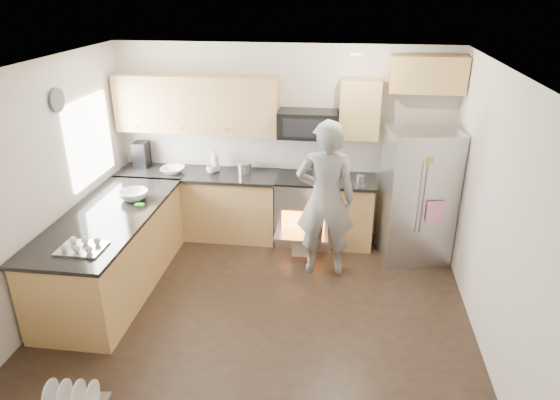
# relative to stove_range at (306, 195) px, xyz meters

# --- Properties ---
(ground) EXTENTS (4.50, 4.50, 0.00)m
(ground) POSITION_rel_stove_range_xyz_m (-0.35, -1.69, -0.68)
(ground) COLOR black
(ground) RESTS_ON ground
(room_shell) EXTENTS (4.54, 4.04, 2.62)m
(room_shell) POSITION_rel_stove_range_xyz_m (-0.39, -1.68, 1.00)
(room_shell) COLOR beige
(room_shell) RESTS_ON ground
(back_cabinet_run) EXTENTS (4.45, 0.64, 2.50)m
(back_cabinet_run) POSITION_rel_stove_range_xyz_m (-0.94, 0.05, 0.29)
(back_cabinet_run) COLOR #B48C48
(back_cabinet_run) RESTS_ON ground
(peninsula) EXTENTS (0.96, 2.36, 1.03)m
(peninsula) POSITION_rel_stove_range_xyz_m (-2.10, -1.44, -0.21)
(peninsula) COLOR #B48C48
(peninsula) RESTS_ON ground
(stove_range) EXTENTS (0.76, 0.97, 1.79)m
(stove_range) POSITION_rel_stove_range_xyz_m (0.00, 0.00, 0.00)
(stove_range) COLOR #B7B7BC
(stove_range) RESTS_ON ground
(refrigerator) EXTENTS (0.93, 0.78, 1.69)m
(refrigerator) POSITION_rel_stove_range_xyz_m (1.42, -0.24, 0.17)
(refrigerator) COLOR #B7B7BC
(refrigerator) RESTS_ON ground
(person) EXTENTS (0.72, 0.49, 1.92)m
(person) POSITION_rel_stove_range_xyz_m (0.29, -0.77, 0.28)
(person) COLOR gray
(person) RESTS_ON ground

